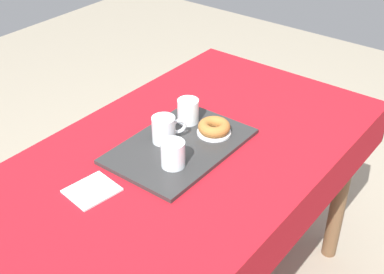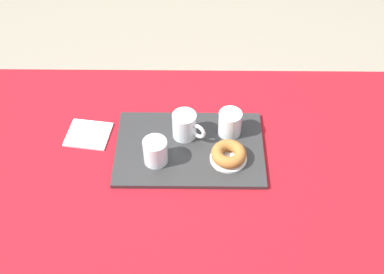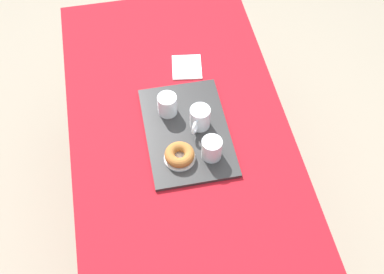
% 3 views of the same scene
% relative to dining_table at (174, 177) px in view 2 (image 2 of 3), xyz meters
% --- Properties ---
extents(ground_plane, '(6.00, 6.00, 0.00)m').
position_rel_dining_table_xyz_m(ground_plane, '(0.00, 0.00, -0.65)').
color(ground_plane, gray).
extents(dining_table, '(1.52, 0.83, 0.76)m').
position_rel_dining_table_xyz_m(dining_table, '(0.00, 0.00, 0.00)').
color(dining_table, '#A8141E').
rests_on(dining_table, ground).
extents(serving_tray, '(0.46, 0.31, 0.01)m').
position_rel_dining_table_xyz_m(serving_tray, '(0.05, 0.02, 0.11)').
color(serving_tray, '#2D2D2D').
rests_on(serving_tray, dining_table).
extents(tea_mug_left, '(0.11, 0.09, 0.09)m').
position_rel_dining_table_xyz_m(tea_mug_left, '(0.03, 0.08, 0.16)').
color(tea_mug_left, white).
rests_on(tea_mug_left, serving_tray).
extents(water_glass_near, '(0.07, 0.07, 0.08)m').
position_rel_dining_table_xyz_m(water_glass_near, '(0.18, 0.09, 0.16)').
color(water_glass_near, white).
rests_on(water_glass_near, serving_tray).
extents(water_glass_far, '(0.07, 0.07, 0.08)m').
position_rel_dining_table_xyz_m(water_glass_far, '(-0.05, -0.03, 0.16)').
color(water_glass_far, white).
rests_on(water_glass_far, serving_tray).
extents(donut_plate_left, '(0.11, 0.11, 0.01)m').
position_rel_dining_table_xyz_m(donut_plate_left, '(0.17, -0.02, 0.12)').
color(donut_plate_left, white).
rests_on(donut_plate_left, serving_tray).
extents(sugar_donut_left, '(0.11, 0.11, 0.04)m').
position_rel_dining_table_xyz_m(sugar_donut_left, '(0.17, -0.02, 0.15)').
color(sugar_donut_left, '#A3662D').
rests_on(sugar_donut_left, donut_plate_left).
extents(paper_napkin, '(0.15, 0.14, 0.01)m').
position_rel_dining_table_xyz_m(paper_napkin, '(-0.28, 0.09, 0.11)').
color(paper_napkin, white).
rests_on(paper_napkin, dining_table).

